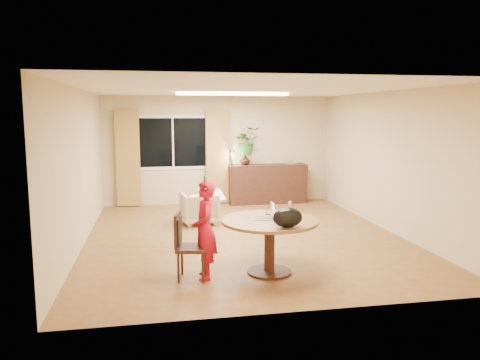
# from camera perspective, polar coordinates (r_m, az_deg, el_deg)

# --- Properties ---
(floor) EXTENTS (6.50, 6.50, 0.00)m
(floor) POSITION_cam_1_polar(r_m,az_deg,el_deg) (8.44, 0.48, -6.91)
(floor) COLOR brown
(floor) RESTS_ON ground
(ceiling) EXTENTS (6.50, 6.50, 0.00)m
(ceiling) POSITION_cam_1_polar(r_m,az_deg,el_deg) (8.16, 0.51, 11.02)
(ceiling) COLOR white
(ceiling) RESTS_ON wall_back
(wall_back) EXTENTS (5.50, 0.00, 5.50)m
(wall_back) POSITION_cam_1_polar(r_m,az_deg,el_deg) (11.39, -2.61, 3.66)
(wall_back) COLOR tan
(wall_back) RESTS_ON floor
(wall_left) EXTENTS (0.00, 6.50, 6.50)m
(wall_left) POSITION_cam_1_polar(r_m,az_deg,el_deg) (8.14, -18.89, 1.42)
(wall_left) COLOR tan
(wall_left) RESTS_ON floor
(wall_right) EXTENTS (0.00, 6.50, 6.50)m
(wall_right) POSITION_cam_1_polar(r_m,az_deg,el_deg) (9.12, 17.72, 2.16)
(wall_right) COLOR tan
(wall_right) RESTS_ON floor
(window) EXTENTS (1.70, 0.03, 1.30)m
(window) POSITION_cam_1_polar(r_m,az_deg,el_deg) (11.26, -8.18, 4.55)
(window) COLOR white
(window) RESTS_ON wall_back
(curtain_left) EXTENTS (0.55, 0.08, 2.25)m
(curtain_left) POSITION_cam_1_polar(r_m,az_deg,el_deg) (11.22, -13.49, 2.58)
(curtain_left) COLOR olive
(curtain_left) RESTS_ON wall_back
(curtain_right) EXTENTS (0.55, 0.08, 2.25)m
(curtain_right) POSITION_cam_1_polar(r_m,az_deg,el_deg) (11.30, -2.79, 2.83)
(curtain_right) COLOR olive
(curtain_right) RESTS_ON wall_back
(ceiling_panel) EXTENTS (2.20, 0.35, 0.05)m
(ceiling_panel) POSITION_cam_1_polar(r_m,az_deg,el_deg) (9.34, -0.92, 10.44)
(ceiling_panel) COLOR white
(ceiling_panel) RESTS_ON ceiling
(dining_table) EXTENTS (1.33, 1.33, 0.76)m
(dining_table) POSITION_cam_1_polar(r_m,az_deg,el_deg) (6.44, 3.63, -6.22)
(dining_table) COLOR brown
(dining_table) RESTS_ON floor
(dining_chair) EXTENTS (0.50, 0.47, 0.90)m
(dining_chair) POSITION_cam_1_polar(r_m,az_deg,el_deg) (6.28, -5.89, -8.02)
(dining_chair) COLOR black
(dining_chair) RESTS_ON floor
(child) EXTENTS (0.49, 0.33, 1.32)m
(child) POSITION_cam_1_polar(r_m,az_deg,el_deg) (6.25, -4.28, -6.08)
(child) COLOR red
(child) RESTS_ON floor
(laptop) EXTENTS (0.34, 0.23, 0.22)m
(laptop) POSITION_cam_1_polar(r_m,az_deg,el_deg) (6.42, 2.92, -3.77)
(laptop) COLOR #B7B7BC
(laptop) RESTS_ON dining_table
(tumbler) EXTENTS (0.08, 0.08, 0.11)m
(tumbler) POSITION_cam_1_polar(r_m,az_deg,el_deg) (6.70, 3.44, -3.77)
(tumbler) COLOR white
(tumbler) RESTS_ON dining_table
(wine_glass) EXTENTS (0.08, 0.08, 0.19)m
(wine_glass) POSITION_cam_1_polar(r_m,az_deg,el_deg) (6.72, 6.08, -3.39)
(wine_glass) COLOR white
(wine_glass) RESTS_ON dining_table
(pot_lid) EXTENTS (0.28, 0.28, 0.04)m
(pot_lid) POSITION_cam_1_polar(r_m,az_deg,el_deg) (6.76, 5.45, -4.00)
(pot_lid) COLOR white
(pot_lid) RESTS_ON dining_table
(handbag) EXTENTS (0.41, 0.26, 0.26)m
(handbag) POSITION_cam_1_polar(r_m,az_deg,el_deg) (5.95, 5.82, -4.59)
(handbag) COLOR black
(handbag) RESTS_ON dining_table
(armchair) EXTENTS (0.75, 0.77, 0.63)m
(armchair) POSITION_cam_1_polar(r_m,az_deg,el_deg) (9.38, -4.99, -3.41)
(armchair) COLOR #C4AF9B
(armchair) RESTS_ON floor
(throw) EXTENTS (0.51, 0.59, 0.03)m
(throw) POSITION_cam_1_polar(r_m,az_deg,el_deg) (9.33, -3.42, -1.38)
(throw) COLOR beige
(throw) RESTS_ON armchair
(sideboard) EXTENTS (1.90, 0.47, 0.95)m
(sideboard) POSITION_cam_1_polar(r_m,az_deg,el_deg) (11.47, 3.37, -0.46)
(sideboard) COLOR black
(sideboard) RESTS_ON floor
(vase) EXTENTS (0.29, 0.29, 0.25)m
(vase) POSITION_cam_1_polar(r_m,az_deg,el_deg) (11.27, 0.61, 2.48)
(vase) COLOR black
(vase) RESTS_ON sideboard
(bouquet) EXTENTS (0.69, 0.63, 0.66)m
(bouquet) POSITION_cam_1_polar(r_m,az_deg,el_deg) (11.25, 0.83, 4.78)
(bouquet) COLOR #266526
(bouquet) RESTS_ON vase
(book_stack) EXTENTS (0.24, 0.21, 0.08)m
(book_stack) POSITION_cam_1_polar(r_m,az_deg,el_deg) (11.55, 6.17, 2.16)
(book_stack) COLOR brown
(book_stack) RESTS_ON sideboard
(desk_lamp) EXTENTS (0.16, 0.16, 0.37)m
(desk_lamp) POSITION_cam_1_polar(r_m,az_deg,el_deg) (11.16, -0.96, 2.73)
(desk_lamp) COLOR black
(desk_lamp) RESTS_ON sideboard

